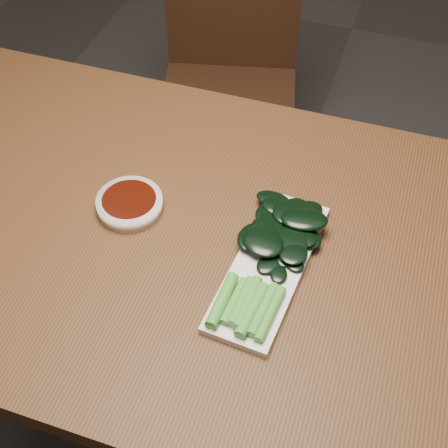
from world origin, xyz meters
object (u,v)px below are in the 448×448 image
table (207,260)px  sauce_bowl (130,204)px  chair_far (229,74)px  serving_plate (269,266)px  gai_lan (274,246)px

table → sauce_bowl: (-0.15, 0.02, 0.09)m
chair_far → serving_plate: 0.97m
table → chair_far: 0.88m
gai_lan → serving_plate: bearing=-90.8°
table → sauce_bowl: bearing=174.0°
table → gai_lan: 0.16m
table → serving_plate: size_ratio=4.19×
sauce_bowl → serving_plate: (0.28, -0.05, -0.01)m
table → sauce_bowl: sauce_bowl is taller
chair_far → gai_lan: chair_far is taller
chair_far → gai_lan: bearing=-80.5°
serving_plate → sauce_bowl: bearing=169.5°
sauce_bowl → gai_lan: size_ratio=0.37×
table → serving_plate: bearing=-15.9°
serving_plate → gai_lan: bearing=89.2°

